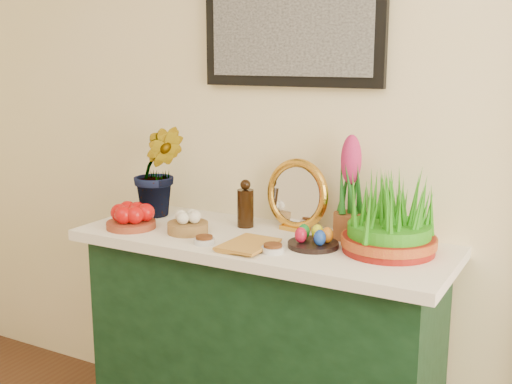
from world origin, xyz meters
TOP-DOWN VIEW (x-y plane):
  - sideboard at (-0.15, 2.00)m, footprint 1.30×0.45m
  - tablecloth at (-0.15, 2.00)m, footprint 1.40×0.55m
  - hyacinth_green at (-0.68, 2.09)m, footprint 0.33×0.32m
  - apple_bowl at (-0.65, 1.87)m, footprint 0.25×0.25m
  - garlic_basket at (-0.42, 1.92)m, footprint 0.20×0.20m
  - vinegar_cruet at (-0.27, 2.10)m, footprint 0.06×0.06m
  - mirror at (-0.08, 2.16)m, footprint 0.28×0.11m
  - book at (-0.20, 1.86)m, footprint 0.15×0.21m
  - spice_dish_left at (-0.29, 1.83)m, footprint 0.08×0.08m
  - spice_dish_right at (-0.03, 1.86)m, footprint 0.08×0.08m
  - egg_plate at (0.07, 1.98)m, footprint 0.22×0.22m
  - hyacinth_pink at (0.14, 2.14)m, footprint 0.12×0.12m
  - wheatgrass_sabzeh at (0.32, 2.05)m, footprint 0.32×0.32m

SIDE VIEW (x-z plane):
  - sideboard at x=-0.15m, z-range 0.00..0.85m
  - tablecloth at x=-0.15m, z-range 0.85..0.89m
  - spice_dish_left at x=-0.29m, z-range 0.89..0.92m
  - spice_dish_right at x=-0.03m, z-range 0.89..0.92m
  - book at x=-0.20m, z-range 0.89..0.92m
  - egg_plate at x=0.07m, z-range 0.88..0.95m
  - garlic_basket at x=-0.42m, z-range 0.88..0.97m
  - apple_bowl at x=-0.65m, z-range 0.88..0.98m
  - vinegar_cruet at x=-0.27m, z-range 0.88..1.07m
  - wheatgrass_sabzeh at x=0.32m, z-range 0.87..1.14m
  - mirror at x=-0.08m, z-range 0.88..1.16m
  - hyacinth_pink at x=0.14m, z-range 0.87..1.25m
  - hyacinth_green at x=-0.68m, z-range 0.89..1.39m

